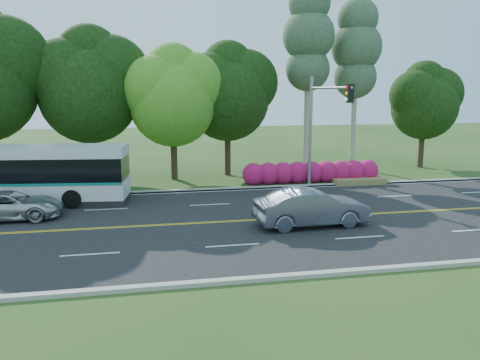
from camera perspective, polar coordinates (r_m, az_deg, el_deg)
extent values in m
plane|color=#1F4416|center=(22.36, -1.25, -5.10)|extent=(120.00, 120.00, 0.00)
cube|color=black|center=(22.36, -1.25, -5.07)|extent=(60.00, 14.00, 0.02)
cube|color=#A7A397|center=(29.21, -3.63, -1.17)|extent=(60.00, 0.30, 0.15)
cube|color=#A7A397|center=(15.72, 3.27, -11.86)|extent=(60.00, 0.30, 0.15)
cube|color=#1F4416|center=(31.02, -4.07, -0.52)|extent=(60.00, 4.00, 0.10)
cube|color=gold|center=(22.28, -1.21, -5.10)|extent=(57.00, 0.10, 0.00)
cube|color=gold|center=(22.43, -1.28, -4.99)|extent=(57.00, 0.10, 0.00)
cube|color=silver|center=(18.87, -17.81, -8.61)|extent=(2.20, 0.12, 0.00)
cube|color=silver|center=(18.98, -0.94, -7.96)|extent=(2.20, 0.12, 0.00)
cube|color=silver|center=(20.61, 14.40, -6.77)|extent=(2.20, 0.12, 0.00)
cube|color=silver|center=(23.45, 26.70, -5.47)|extent=(2.20, 0.12, 0.00)
cube|color=silver|center=(25.55, -16.03, -3.44)|extent=(2.20, 0.12, 0.00)
cube|color=silver|center=(25.63, -3.68, -2.99)|extent=(2.20, 0.12, 0.00)
cube|color=silver|center=(26.86, 8.04, -2.44)|extent=(2.20, 0.12, 0.00)
cube|color=silver|center=(29.10, 18.35, -1.86)|extent=(2.20, 0.12, 0.00)
cube|color=silver|center=(32.13, 26.94, -1.33)|extent=(2.20, 0.12, 0.00)
cube|color=silver|center=(28.93, -3.55, -1.39)|extent=(57.00, 0.12, 0.00)
cube|color=silver|center=(16.01, 3.00, -11.63)|extent=(57.00, 0.12, 0.00)
sphere|color=black|center=(33.70, -26.74, 12.74)|extent=(5.76, 5.76, 5.76)
cylinder|color=black|center=(33.70, -17.53, 2.93)|extent=(0.44, 0.44, 3.60)
sphere|color=black|center=(33.42, -17.93, 9.92)|extent=(6.60, 6.60, 6.60)
sphere|color=black|center=(33.60, -15.43, 12.31)|extent=(5.28, 5.28, 5.28)
sphere|color=black|center=(33.42, -20.38, 11.76)|extent=(4.95, 4.95, 4.95)
sphere|color=black|center=(33.88, -17.93, 14.12)|extent=(4.29, 4.29, 4.29)
cylinder|color=black|center=(32.55, -8.04, 2.75)|extent=(0.44, 0.44, 3.24)
sphere|color=#44831B|center=(32.25, -8.21, 9.18)|extent=(5.80, 5.80, 5.80)
sphere|color=#44831B|center=(32.63, -5.96, 11.29)|extent=(4.64, 4.64, 4.64)
sphere|color=#44831B|center=(32.00, -10.35, 10.92)|extent=(4.35, 4.35, 4.35)
sphere|color=#44831B|center=(32.67, -8.17, 13.02)|extent=(3.77, 3.77, 3.77)
cylinder|color=black|center=(34.45, -1.51, 3.44)|extent=(0.44, 0.44, 3.42)
sphere|color=black|center=(34.17, -1.54, 9.79)|extent=(6.00, 6.00, 6.00)
sphere|color=black|center=(34.71, 0.61, 11.79)|extent=(4.80, 4.80, 4.80)
sphere|color=black|center=(33.79, -3.54, 11.54)|extent=(4.50, 4.50, 4.50)
sphere|color=black|center=(34.61, -1.50, 13.53)|extent=(3.90, 3.90, 3.90)
cylinder|color=#A19A82|center=(35.67, 8.13, 8.73)|extent=(0.40, 0.40, 9.80)
sphere|color=#354E31|center=(35.68, 8.25, 13.23)|extent=(3.23, 3.23, 3.23)
sphere|color=#354E31|center=(35.86, 8.36, 17.03)|extent=(3.80, 3.80, 3.80)
sphere|color=#354E31|center=(36.18, 8.46, 20.56)|extent=(3.04, 3.04, 3.04)
cylinder|color=#A19A82|center=(37.63, 13.69, 8.11)|extent=(0.40, 0.40, 9.10)
sphere|color=#354E31|center=(37.61, 13.87, 12.06)|extent=(3.23, 3.23, 3.23)
sphere|color=#354E31|center=(37.74, 14.02, 15.42)|extent=(3.80, 3.80, 3.80)
sphere|color=#354E31|center=(37.97, 14.17, 18.54)|extent=(3.04, 3.04, 3.04)
cylinder|color=black|center=(40.72, 21.21, 3.60)|extent=(0.44, 0.44, 3.06)
sphere|color=black|center=(40.48, 21.54, 8.30)|extent=(5.20, 5.20, 5.20)
sphere|color=black|center=(41.35, 22.80, 9.70)|extent=(4.16, 4.16, 4.16)
sphere|color=black|center=(39.74, 20.50, 9.65)|extent=(3.90, 3.90, 3.90)
sphere|color=black|center=(40.86, 21.55, 11.06)|extent=(3.38, 3.38, 3.38)
sphere|color=#980C3F|center=(30.61, 1.68, 0.69)|extent=(1.50, 1.50, 1.50)
sphere|color=#980C3F|center=(30.84, 3.49, 0.75)|extent=(1.50, 1.50, 1.50)
sphere|color=#980C3F|center=(31.11, 5.28, 0.81)|extent=(1.50, 1.50, 1.50)
sphere|color=#980C3F|center=(31.40, 7.03, 0.87)|extent=(1.50, 1.50, 1.50)
sphere|color=#980C3F|center=(31.72, 8.75, 0.92)|extent=(1.50, 1.50, 1.50)
sphere|color=#980C3F|center=(32.07, 10.43, 0.98)|extent=(1.50, 1.50, 1.50)
sphere|color=#980C3F|center=(32.44, 12.08, 1.03)|extent=(1.50, 1.50, 1.50)
sphere|color=#980C3F|center=(32.84, 13.68, 1.08)|extent=(1.50, 1.50, 1.50)
sphere|color=#980C3F|center=(33.27, 15.25, 1.13)|extent=(1.50, 1.50, 1.50)
cube|color=olive|center=(32.23, 14.23, -0.12)|extent=(3.50, 1.40, 0.40)
cylinder|color=gray|center=(30.36, 8.57, 5.73)|extent=(0.20, 0.20, 7.00)
cylinder|color=gray|center=(27.43, 10.86, 10.98)|extent=(0.14, 6.00, 0.14)
cube|color=black|center=(24.85, 13.26, 10.23)|extent=(0.32, 0.28, 0.95)
sphere|color=red|center=(24.78, 12.92, 10.94)|extent=(0.18, 0.18, 0.18)
sphere|color=yellow|center=(24.78, 12.89, 10.25)|extent=(0.18, 0.18, 0.18)
sphere|color=#19D833|center=(24.79, 12.87, 9.55)|extent=(0.18, 0.18, 0.18)
cube|color=silver|center=(28.35, -25.83, -0.95)|extent=(12.39, 4.01, 1.01)
cube|color=black|center=(28.17, -26.02, 1.30)|extent=(12.33, 4.04, 1.26)
cube|color=silver|center=(28.05, -26.17, 3.14)|extent=(12.39, 4.01, 0.57)
cube|color=#0C706A|center=(28.27, -25.90, -0.08)|extent=(12.33, 4.05, 0.14)
cube|color=black|center=(28.49, -25.72, -2.30)|extent=(12.38, 3.91, 0.35)
cylinder|color=black|center=(26.21, -19.79, -2.18)|extent=(1.04, 0.40, 1.01)
cylinder|color=black|center=(28.49, -18.51, -1.09)|extent=(1.04, 0.40, 1.01)
imported|color=slate|center=(21.68, 8.71, -3.33)|extent=(5.30, 2.07, 1.72)
imported|color=silver|center=(25.17, -26.26, -2.79)|extent=(4.89, 2.30, 1.35)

